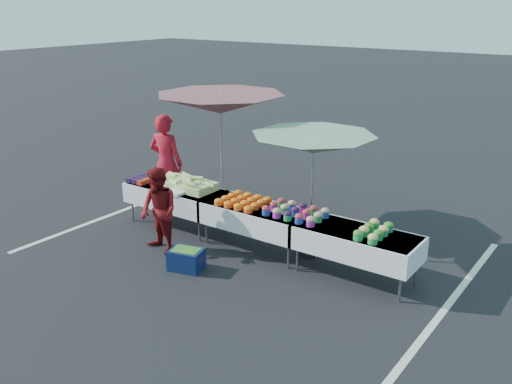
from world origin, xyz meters
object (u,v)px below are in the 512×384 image
Objects in this scene: umbrella_left at (221,105)px; customer at (159,211)px; table_center at (256,216)px; umbrella_right at (313,145)px; vendor at (166,163)px; storage_bin at (186,259)px; table_left at (175,195)px; table_right at (356,242)px.

customer is at bearing -85.96° from umbrella_left.
umbrella_right reaches higher than table_center.
vendor is 3.28× the size of storage_bin.
table_left is 1.83m from umbrella_left.
table_center is 0.98× the size of vendor.
vendor is 0.76× the size of umbrella_right.
table_left is at bearing 180.00° from table_center.
table_right is 0.61× the size of umbrella_left.
table_left is 1.00× the size of table_center.
umbrella_left reaches higher than table_center.
table_right is 0.98× the size of vendor.
storage_bin is at bearing -4.82° from customer.
table_left is 1.15m from customer.
table_left is 2.90m from umbrella_right.
vendor is (-4.32, 0.55, 0.37)m from table_right.
umbrella_left is (1.18, 0.25, 1.21)m from vendor.
table_left is at bearing 132.28° from vendor.
table_left and table_center have the same top height.
umbrella_left is at bearing 169.45° from umbrella_right.
umbrella_left is at bearing 60.51° from table_left.
table_right reaches higher than storage_bin.
table_center is at bearing 55.53° from storage_bin.
table_left is 1.88m from storage_bin.
vendor reaches higher than table_left.
customer is 2.44× the size of storage_bin.
table_right is at bearing -14.26° from umbrella_left.
table_center is at bearing 0.00° from table_left.
table_center reaches higher than storage_bin.
vendor is (-0.72, 0.55, 0.37)m from table_left.
storage_bin is (1.36, -1.23, -0.41)m from table_left.
umbrella_left is 2.21m from umbrella_right.
table_right is 4.37m from vendor.
table_left and table_right have the same top height.
umbrella_left is 5.27× the size of storage_bin.
umbrella_right is at bearing 158.20° from table_right.
table_right is 3.18m from customer.
umbrella_left is at bearing 106.68° from customer.
table_right is at bearing 162.23° from vendor.
customer is (0.58, -0.98, 0.12)m from table_left.
customer is at bearing -145.59° from umbrella_right.
umbrella_right reaches higher than vendor.
vendor is at bearing 177.42° from umbrella_right.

